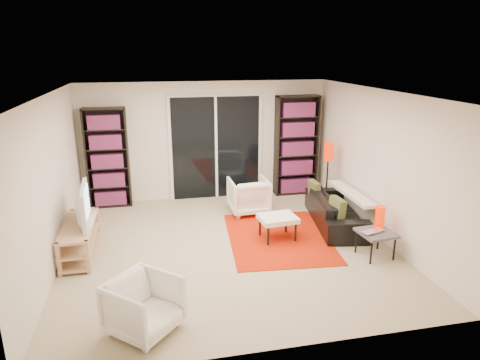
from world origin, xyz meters
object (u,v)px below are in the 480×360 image
sofa (336,210)px  ottoman (278,219)px  bookshelf_right (296,146)px  armchair_front (144,306)px  floor_lamp (328,159)px  bookshelf_left (108,158)px  armchair_back (249,196)px  side_table (376,234)px  tv_stand (80,238)px

sofa → ottoman: (-1.19, -0.39, 0.07)m
bookshelf_right → armchair_front: bearing=-127.0°
armchair_front → floor_lamp: floor_lamp is taller
bookshelf_left → bookshelf_right: bearing=-0.0°
bookshelf_right → sofa: bookshelf_right is taller
bookshelf_right → armchair_back: bookshelf_right is taller
bookshelf_right → armchair_back: size_ratio=2.87×
side_table → tv_stand: bearing=167.2°
sofa → armchair_back: armchair_back is taller
floor_lamp → tv_stand: bearing=-165.3°
armchair_back → side_table: (1.44, -2.18, 0.02)m
side_table → floor_lamp: bearing=86.8°
bookshelf_left → bookshelf_right: bookshelf_right is taller
ottoman → floor_lamp: 1.96m
armchair_front → tv_stand: bearing=67.0°
tv_stand → ottoman: (3.08, -0.08, 0.08)m
bookshelf_left → floor_lamp: bookshelf_left is taller
sofa → armchair_back: (-1.38, 0.89, 0.06)m
floor_lamp → bookshelf_right: bearing=108.3°
bookshelf_right → floor_lamp: 1.01m
bookshelf_left → ottoman: 3.61m
sofa → tv_stand: bearing=103.4°
tv_stand → armchair_back: 3.13m
sofa → armchair_back: bearing=66.5°
bookshelf_right → ottoman: 2.55m
side_table → armchair_back: bearing=123.4°
armchair_back → side_table: armchair_back is taller
sofa → side_table: size_ratio=3.50×
tv_stand → ottoman: bearing=-1.6°
bookshelf_right → ottoman: bookshelf_right is taller
bookshelf_right → sofa: size_ratio=1.12×
tv_stand → armchair_front: armchair_front is taller
side_table → floor_lamp: floor_lamp is taller
tv_stand → sofa: 4.29m
bookshelf_left → bookshelf_right: size_ratio=0.93×
sofa → floor_lamp: floor_lamp is taller
tv_stand → side_table: 4.45m
bookshelf_left → tv_stand: bearing=-97.9°
bookshelf_left → armchair_back: size_ratio=2.66×
bookshelf_left → side_table: (4.04, -3.11, -0.62)m
bookshelf_left → ottoman: bearing=-38.3°
tv_stand → floor_lamp: floor_lamp is taller
tv_stand → sofa: (4.28, 0.30, 0.01)m
bookshelf_left → ottoman: bookshelf_left is taller
bookshelf_right → ottoman: bearing=-115.6°
tv_stand → armchair_front: 2.31m
bookshelf_right → side_table: bearing=-86.4°
bookshelf_left → tv_stand: (-0.29, -2.12, -0.71)m
armchair_back → floor_lamp: size_ratio=0.56×
floor_lamp → side_table: bearing=-93.2°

